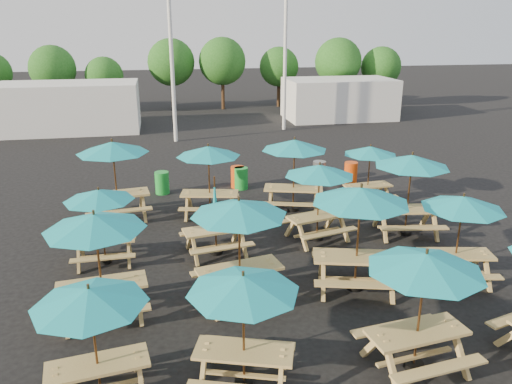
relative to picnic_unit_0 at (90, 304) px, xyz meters
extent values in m
plane|color=black|center=(4.02, 5.54, -1.83)|extent=(120.00, 120.00, 0.00)
cube|color=#A17F47|center=(0.00, 0.00, -1.14)|extent=(1.74, 0.89, 0.06)
cube|color=#A17F47|center=(-0.09, 0.60, -1.41)|extent=(1.67, 0.48, 0.04)
cylinder|color=brown|center=(0.00, 0.00, -0.77)|extent=(0.04, 0.04, 2.12)
cone|color=teal|center=(0.00, 0.00, 0.13)|extent=(2.10, 2.10, 0.29)
cube|color=#A17F47|center=(-0.18, 2.58, -1.06)|extent=(1.94, 0.94, 0.06)
cube|color=#A17F47|center=(-0.10, 1.90, -1.36)|extent=(1.89, 0.47, 0.04)
cube|color=#A17F47|center=(-0.25, 3.26, -1.36)|extent=(1.89, 0.47, 0.04)
cylinder|color=black|center=(-0.18, 2.58, -1.77)|extent=(0.37, 0.37, 0.10)
cylinder|color=brown|center=(-0.18, 2.58, -0.63)|extent=(0.05, 0.05, 2.39)
cone|color=teal|center=(-0.18, 2.58, 0.38)|extent=(2.31, 2.31, 0.33)
cube|color=#A17F47|center=(-0.39, 5.26, -1.17)|extent=(1.62, 0.66, 0.05)
cube|color=#A17F47|center=(-0.38, 4.67, -1.43)|extent=(1.61, 0.26, 0.04)
cube|color=#A17F47|center=(-0.41, 5.84, -1.43)|extent=(1.61, 0.26, 0.04)
cylinder|color=black|center=(-0.39, 5.26, -1.78)|extent=(0.32, 0.32, 0.09)
cylinder|color=brown|center=(-0.39, 5.26, -0.80)|extent=(0.04, 0.04, 2.05)
cone|color=teal|center=(-0.39, 5.26, 0.06)|extent=(1.83, 1.83, 0.29)
cube|color=#A17F47|center=(-0.26, 8.45, -1.00)|extent=(2.10, 1.04, 0.07)
cube|color=#A17F47|center=(-0.16, 7.72, -1.32)|extent=(2.03, 0.54, 0.04)
cube|color=#A17F47|center=(-0.36, 9.19, -1.32)|extent=(2.03, 0.54, 0.04)
cylinder|color=black|center=(-0.26, 8.45, -1.77)|extent=(0.40, 0.40, 0.11)
cylinder|color=brown|center=(-0.26, 8.45, -0.54)|extent=(0.05, 0.05, 2.57)
cone|color=teal|center=(-0.26, 8.45, 0.54)|extent=(2.52, 2.52, 0.36)
cube|color=#A17F47|center=(2.42, -0.13, -1.13)|extent=(1.82, 1.17, 0.06)
cube|color=#A17F47|center=(2.62, 0.46, -1.40)|extent=(1.68, 0.76, 0.04)
cylinder|color=black|center=(2.42, -0.13, -1.78)|extent=(0.34, 0.34, 0.09)
cylinder|color=brown|center=(2.42, -0.13, -0.74)|extent=(0.04, 0.04, 2.17)
cone|color=teal|center=(2.42, -0.13, 0.17)|extent=(2.39, 2.39, 0.30)
cube|color=#A17F47|center=(2.81, 2.72, -1.04)|extent=(2.01, 1.10, 0.06)
cube|color=#A17F47|center=(2.95, 2.03, -1.35)|extent=(1.92, 0.63, 0.04)
cube|color=#A17F47|center=(2.67, 3.40, -1.35)|extent=(1.92, 0.63, 0.04)
cylinder|color=black|center=(2.81, 2.72, -1.77)|extent=(0.38, 0.38, 0.11)
cylinder|color=brown|center=(2.81, 2.72, -0.61)|extent=(0.05, 0.05, 2.44)
cone|color=teal|center=(2.81, 2.72, 0.42)|extent=(2.50, 2.50, 0.34)
cube|color=#A17F47|center=(2.56, 5.24, -1.11)|extent=(1.83, 0.95, 0.06)
cube|color=#A17F47|center=(2.66, 4.62, -1.39)|extent=(1.75, 0.52, 0.04)
cube|color=#A17F47|center=(2.45, 5.87, -1.39)|extent=(1.75, 0.52, 0.04)
cylinder|color=black|center=(2.56, 5.24, -1.78)|extent=(0.35, 0.35, 0.10)
cylinder|color=brown|center=(2.56, 5.24, -0.72)|extent=(0.04, 0.04, 2.22)
cone|color=teal|center=(2.56, 5.24, -0.33)|extent=(0.21, 0.21, 1.45)
cube|color=#A17F47|center=(2.69, 8.18, -1.07)|extent=(1.95, 1.08, 0.06)
cube|color=#A17F47|center=(2.55, 7.52, -1.37)|extent=(1.86, 0.63, 0.04)
cube|color=#A17F47|center=(2.83, 8.84, -1.37)|extent=(1.86, 0.63, 0.04)
cylinder|color=black|center=(2.69, 8.18, -1.78)|extent=(0.37, 0.37, 0.10)
cylinder|color=brown|center=(2.69, 8.18, -0.65)|extent=(0.05, 0.05, 2.36)
cone|color=teal|center=(2.69, 8.18, 0.35)|extent=(2.43, 2.43, 0.33)
cube|color=#A17F47|center=(5.57, -0.24, -1.08)|extent=(1.90, 0.94, 0.06)
cube|color=#A17F47|center=(5.66, -0.91, -1.37)|extent=(1.84, 0.49, 0.04)
cube|color=#A17F47|center=(5.48, 0.42, -1.37)|extent=(1.84, 0.49, 0.04)
cylinder|color=black|center=(5.57, -0.24, -1.78)|extent=(0.36, 0.36, 0.10)
cylinder|color=brown|center=(5.57, -0.24, -0.66)|extent=(0.04, 0.04, 2.33)
cone|color=teal|center=(5.57, -0.24, 0.32)|extent=(2.28, 2.28, 0.32)
cube|color=#A17F47|center=(5.58, 2.70, -1.00)|extent=(2.14, 1.28, 0.07)
cube|color=#A17F47|center=(5.39, 1.99, -1.33)|extent=(2.01, 0.79, 0.04)
cube|color=#A17F47|center=(5.77, 3.41, -1.33)|extent=(2.01, 0.79, 0.04)
cylinder|color=black|center=(5.58, 2.70, -1.77)|extent=(0.40, 0.40, 0.11)
cylinder|color=brown|center=(5.58, 2.70, -0.55)|extent=(0.05, 0.05, 2.56)
cone|color=teal|center=(5.58, 2.70, 0.54)|extent=(2.74, 2.74, 0.36)
cube|color=#A17F47|center=(5.57, 5.64, -1.09)|extent=(1.91, 1.12, 0.06)
cube|color=#A17F47|center=(5.73, 5.01, -1.38)|extent=(1.79, 0.69, 0.04)
cube|color=#A17F47|center=(5.40, 6.28, -1.38)|extent=(1.79, 0.69, 0.04)
cylinder|color=black|center=(5.57, 5.64, -1.78)|extent=(0.36, 0.36, 0.10)
cylinder|color=brown|center=(5.57, 5.64, -0.68)|extent=(0.04, 0.04, 2.29)
cone|color=teal|center=(5.57, 5.64, 0.28)|extent=(2.43, 2.43, 0.32)
cube|color=#A17F47|center=(5.49, 8.08, -1.03)|extent=(2.07, 1.27, 0.06)
cube|color=#A17F47|center=(5.29, 7.40, -1.34)|extent=(1.94, 0.81, 0.04)
cube|color=#A17F47|center=(5.69, 8.76, -1.34)|extent=(1.94, 0.81, 0.04)
cylinder|color=black|center=(5.49, 8.08, -1.77)|extent=(0.39, 0.39, 0.11)
cylinder|color=brown|center=(5.49, 8.08, -0.59)|extent=(0.05, 0.05, 2.48)
cone|color=teal|center=(5.49, 8.08, 0.46)|extent=(2.69, 2.69, 0.34)
cube|color=#A17F47|center=(8.10, 2.62, -1.11)|extent=(1.83, 1.00, 0.06)
cube|color=#A17F47|center=(7.98, 1.99, -1.39)|extent=(1.75, 0.57, 0.04)
cube|color=#A17F47|center=(8.23, 3.24, -1.39)|extent=(1.75, 0.57, 0.04)
cylinder|color=black|center=(8.10, 2.62, -1.78)|extent=(0.35, 0.35, 0.10)
cylinder|color=brown|center=(8.10, 2.62, -0.72)|extent=(0.04, 0.04, 2.22)
cone|color=teal|center=(8.10, 2.62, 0.22)|extent=(2.27, 2.27, 0.31)
cube|color=#A17F47|center=(8.29, 5.51, -1.03)|extent=(2.03, 1.03, 0.06)
cube|color=#A17F47|center=(8.19, 4.81, -1.34)|extent=(1.96, 0.55, 0.04)
cube|color=#A17F47|center=(8.40, 6.21, -1.34)|extent=(1.96, 0.55, 0.04)
cylinder|color=black|center=(8.29, 5.51, -1.77)|extent=(0.39, 0.39, 0.11)
cylinder|color=brown|center=(8.29, 5.51, -0.59)|extent=(0.05, 0.05, 2.48)
cone|color=teal|center=(8.29, 5.51, 0.45)|extent=(2.45, 2.45, 0.34)
cube|color=#A17F47|center=(8.22, 8.24, -1.15)|extent=(1.69, 0.80, 0.05)
cube|color=#A17F47|center=(8.27, 7.64, -1.42)|extent=(1.65, 0.39, 0.04)
cube|color=#A17F47|center=(8.16, 8.84, -1.42)|extent=(1.65, 0.39, 0.04)
cylinder|color=black|center=(8.22, 8.24, -1.78)|extent=(0.33, 0.33, 0.09)
cylinder|color=brown|center=(8.22, 8.24, -0.78)|extent=(0.04, 0.04, 2.09)
cone|color=teal|center=(8.22, 8.24, 0.10)|extent=(2.00, 2.00, 0.29)
cylinder|color=green|center=(1.18, 10.76, -1.41)|extent=(0.52, 0.52, 0.83)
cylinder|color=green|center=(4.16, 10.76, -1.41)|extent=(0.52, 0.52, 0.83)
cylinder|color=#DE460D|center=(4.05, 10.96, -1.41)|extent=(0.52, 0.52, 0.83)
cylinder|color=gray|center=(7.37, 11.08, -1.41)|extent=(0.52, 0.52, 0.83)
cylinder|color=#DE460D|center=(8.56, 10.71, -1.41)|extent=(0.52, 0.52, 0.83)
cylinder|color=silver|center=(2.02, 19.54, 4.17)|extent=(0.20, 0.20, 12.00)
cylinder|color=silver|center=(8.52, 21.54, 4.17)|extent=(0.20, 0.20, 12.00)
cube|color=silver|center=(-3.98, 23.54, -0.43)|extent=(8.00, 4.00, 2.80)
cube|color=silver|center=(13.02, 24.54, -0.53)|extent=(7.00, 4.00, 2.60)
cylinder|color=#382314|center=(-5.73, 29.44, -0.76)|extent=(0.24, 0.24, 2.14)
sphere|color=#1E5919|center=(-5.73, 29.44, 1.33)|extent=(3.11, 3.11, 3.11)
cylinder|color=#382314|center=(-2.37, 29.19, -0.93)|extent=(0.24, 0.24, 1.78)
sphere|color=#1E5919|center=(-2.37, 29.19, 0.81)|extent=(2.59, 2.59, 2.59)
cylinder|color=#382314|center=(2.26, 30.25, -0.67)|extent=(0.24, 0.24, 2.31)
sphere|color=#1E5919|center=(2.26, 30.25, 1.59)|extent=(3.36, 3.36, 3.36)
cylinder|color=#382314|center=(5.92, 29.80, -0.65)|extent=(0.24, 0.24, 2.35)
sphere|color=#1E5919|center=(5.92, 29.80, 1.64)|extent=(3.41, 3.41, 3.41)
cylinder|color=#382314|center=(10.24, 30.21, -0.82)|extent=(0.24, 0.24, 2.02)
sphere|color=#1E5919|center=(10.24, 30.21, 1.15)|extent=(2.94, 2.94, 2.94)
cylinder|color=#382314|center=(14.25, 28.43, -0.66)|extent=(0.24, 0.24, 2.32)
sphere|color=#1E5919|center=(14.25, 28.43, 1.61)|extent=(3.38, 3.38, 3.38)
cylinder|color=#382314|center=(17.64, 28.46, -0.81)|extent=(0.24, 0.24, 2.03)
sphere|color=#1E5919|center=(17.64, 28.46, 1.17)|extent=(2.95, 2.95, 2.95)
camera|label=1|loc=(1.26, -7.24, 4.17)|focal=35.00mm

